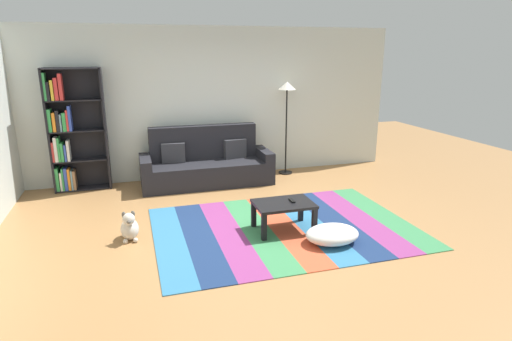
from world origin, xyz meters
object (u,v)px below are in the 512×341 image
object	(u,v)px
couch	(206,165)
standing_lamp	(287,98)
coffee_table	(284,207)
bookshelf	(70,134)
dog	(130,227)
pouf	(332,234)
tv_remote	(292,201)

from	to	relation	value
couch	standing_lamp	size ratio (longest dim) A/B	1.31
coffee_table	bookshelf	bearing A→B (deg)	136.57
dog	standing_lamp	world-z (taller)	standing_lamp
dog	standing_lamp	size ratio (longest dim) A/B	0.23
standing_lamp	dog	bearing A→B (deg)	-142.55
standing_lamp	coffee_table	bearing A→B (deg)	-111.27
coffee_table	dog	xyz separation A→B (m)	(-1.93, 0.30, -0.16)
standing_lamp	pouf	bearing A→B (deg)	-100.16
dog	standing_lamp	xyz separation A→B (m)	(2.91, 2.23, 1.28)
pouf	tv_remote	distance (m)	0.69
coffee_table	standing_lamp	size ratio (longest dim) A/B	0.44
standing_lamp	bookshelf	bearing A→B (deg)	178.59
coffee_table	standing_lamp	bearing A→B (deg)	68.73
couch	tv_remote	bearing A→B (deg)	-73.18
coffee_table	tv_remote	distance (m)	0.14
pouf	standing_lamp	bearing A→B (deg)	79.84
tv_remote	bookshelf	bearing A→B (deg)	139.16
couch	bookshelf	xyz separation A→B (m)	(-2.19, 0.28, 0.63)
bookshelf	tv_remote	bearing A→B (deg)	-42.06
couch	tv_remote	distance (m)	2.43
bookshelf	pouf	world-z (taller)	bookshelf
coffee_table	dog	size ratio (longest dim) A/B	1.90
pouf	dog	xyz separation A→B (m)	(-2.36, 0.84, 0.04)
coffee_table	couch	bearing A→B (deg)	104.01
tv_remote	standing_lamp	bearing A→B (deg)	72.21
pouf	tv_remote	xyz separation A→B (m)	(-0.32, 0.55, 0.28)
couch	dog	size ratio (longest dim) A/B	5.69
couch	tv_remote	size ratio (longest dim) A/B	15.07
couch	pouf	world-z (taller)	couch
tv_remote	dog	bearing A→B (deg)	173.32
bookshelf	pouf	xyz separation A→B (m)	(3.20, -3.16, -0.85)
couch	coffee_table	world-z (taller)	couch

